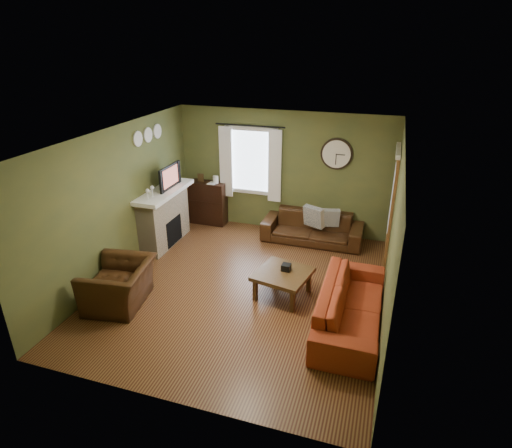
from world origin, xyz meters
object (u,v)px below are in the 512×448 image
(coffee_table, at_px, (283,284))
(armchair, at_px, (119,285))
(sofa_red, at_px, (351,306))
(bookshelf, at_px, (208,203))
(sofa_brown, at_px, (312,228))

(coffee_table, bearing_deg, armchair, -157.37)
(coffee_table, bearing_deg, sofa_red, -21.13)
(bookshelf, relative_size, sofa_brown, 0.47)
(sofa_red, xyz_separation_m, armchair, (-3.57, -0.57, 0.02))
(sofa_brown, relative_size, armchair, 1.91)
(bookshelf, height_order, coffee_table, bookshelf)
(armchair, bearing_deg, bookshelf, 169.77)
(sofa_brown, distance_m, armchair, 4.05)
(sofa_red, height_order, armchair, armchair)
(coffee_table, bearing_deg, sofa_brown, 88.16)
(bookshelf, xyz_separation_m, sofa_red, (3.52, -2.86, -0.16))
(sofa_red, relative_size, coffee_table, 2.70)
(bookshelf, bearing_deg, armchair, -90.85)
(sofa_brown, xyz_separation_m, coffee_table, (-0.07, -2.19, -0.08))
(bookshelf, height_order, sofa_brown, bookshelf)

